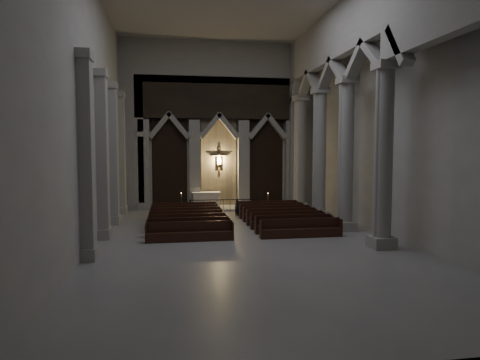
{
  "coord_description": "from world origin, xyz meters",
  "views": [
    {
      "loc": [
        -3.61,
        -19.66,
        4.32
      ],
      "look_at": [
        0.14,
        3.0,
        2.64
      ],
      "focal_mm": 32.0,
      "sensor_mm": 36.0,
      "label": 1
    }
  ],
  "objects_px": {
    "worshipper": "(237,208)",
    "altar": "(206,199)",
    "candle_stand_right": "(268,206)",
    "altar_rail": "(224,203)",
    "candle_stand_left": "(182,208)",
    "pews": "(235,220)"
  },
  "relations": [
    {
      "from": "worshipper",
      "to": "altar",
      "type": "bearing_deg",
      "value": 102.69
    },
    {
      "from": "worshipper",
      "to": "candle_stand_right",
      "type": "bearing_deg",
      "value": 26.43
    },
    {
      "from": "altar_rail",
      "to": "candle_stand_right",
      "type": "relative_size",
      "value": 3.64
    },
    {
      "from": "altar_rail",
      "to": "candle_stand_right",
      "type": "xyz_separation_m",
      "value": [
        3.1,
        0.01,
        -0.26
      ]
    },
    {
      "from": "candle_stand_left",
      "to": "candle_stand_right",
      "type": "bearing_deg",
      "value": 1.11
    },
    {
      "from": "pews",
      "to": "worshipper",
      "type": "xyz_separation_m",
      "value": [
        0.66,
        3.36,
        0.23
      ]
    },
    {
      "from": "altar_rail",
      "to": "pews",
      "type": "bearing_deg",
      "value": -90.0
    },
    {
      "from": "altar",
      "to": "pews",
      "type": "height_order",
      "value": "altar"
    },
    {
      "from": "altar_rail",
      "to": "worshipper",
      "type": "distance_m",
      "value": 1.96
    },
    {
      "from": "altar_rail",
      "to": "candle_stand_left",
      "type": "height_order",
      "value": "candle_stand_left"
    },
    {
      "from": "altar",
      "to": "worshipper",
      "type": "relative_size",
      "value": 1.94
    },
    {
      "from": "altar_rail",
      "to": "candle_stand_left",
      "type": "relative_size",
      "value": 3.33
    },
    {
      "from": "altar",
      "to": "altar_rail",
      "type": "distance_m",
      "value": 2.25
    },
    {
      "from": "altar",
      "to": "candle_stand_right",
      "type": "distance_m",
      "value": 4.59
    },
    {
      "from": "altar_rail",
      "to": "candle_stand_left",
      "type": "xyz_separation_m",
      "value": [
        -2.84,
        -0.11,
        -0.22
      ]
    },
    {
      "from": "altar_rail",
      "to": "candle_stand_right",
      "type": "bearing_deg",
      "value": 0.19
    },
    {
      "from": "altar",
      "to": "candle_stand_left",
      "type": "bearing_deg",
      "value": -130.84
    },
    {
      "from": "candle_stand_left",
      "to": "candle_stand_right",
      "type": "distance_m",
      "value": 5.95
    },
    {
      "from": "candle_stand_left",
      "to": "pews",
      "type": "bearing_deg",
      "value": -60.84
    },
    {
      "from": "candle_stand_right",
      "to": "pews",
      "type": "relative_size",
      "value": 0.13
    },
    {
      "from": "altar",
      "to": "candle_stand_right",
      "type": "relative_size",
      "value": 1.63
    },
    {
      "from": "candle_stand_right",
      "to": "pews",
      "type": "distance_m",
      "value": 6.06
    }
  ]
}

